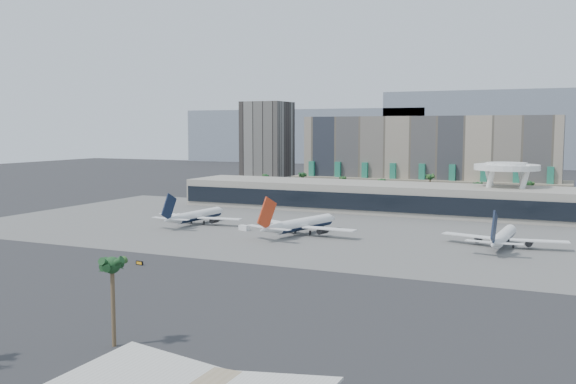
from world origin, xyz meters
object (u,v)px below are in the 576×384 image
at_px(service_vehicle_a, 244,228).
at_px(airliner_right, 503,237).
at_px(taxiway_sign, 140,263).
at_px(service_vehicle_b, 291,229).
at_px(airliner_left, 196,215).
at_px(airliner_centre, 301,224).

bearing_deg(service_vehicle_a, airliner_right, 18.55).
bearing_deg(taxiway_sign, service_vehicle_b, 84.38).
distance_m(airliner_left, airliner_centre, 45.38).
height_order(airliner_left, service_vehicle_a, airliner_left).
distance_m(airliner_right, service_vehicle_a, 86.48).
xyz_separation_m(airliner_centre, service_vehicle_b, (-5.39, 3.56, -2.63)).
xyz_separation_m(airliner_centre, taxiway_sign, (-19.85, -61.85, -3.11)).
height_order(airliner_right, taxiway_sign, airliner_right).
bearing_deg(service_vehicle_b, airliner_right, 4.94).
bearing_deg(airliner_right, service_vehicle_b, -177.11).
bearing_deg(airliner_left, taxiway_sign, -65.26).
height_order(airliner_left, service_vehicle_b, airliner_left).
bearing_deg(service_vehicle_a, taxiway_sign, -71.97).
distance_m(service_vehicle_a, taxiway_sign, 61.69).
xyz_separation_m(airliner_left, airliner_right, (109.67, -2.24, 0.03)).
bearing_deg(airliner_centre, taxiway_sign, -92.46).
distance_m(service_vehicle_a, service_vehicle_b, 16.79).
distance_m(airliner_left, service_vehicle_b, 39.77).
xyz_separation_m(service_vehicle_a, taxiway_sign, (1.90, -61.65, -0.41)).
distance_m(airliner_centre, taxiway_sign, 65.03).
height_order(airliner_centre, airliner_right, airliner_centre).
bearing_deg(airliner_centre, service_vehicle_b, 161.85).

